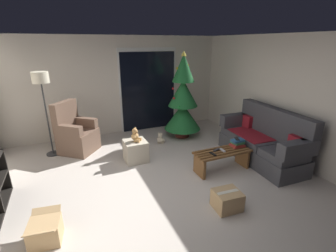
{
  "coord_description": "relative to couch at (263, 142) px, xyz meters",
  "views": [
    {
      "loc": [
        -1.29,
        -3.17,
        2.33
      ],
      "look_at": [
        0.4,
        0.7,
        0.85
      ],
      "focal_mm": 25.64,
      "sensor_mm": 36.0,
      "label": 1
    }
  ],
  "objects": [
    {
      "name": "remote_silver",
      "position": [
        -1.03,
        -0.03,
        0.01
      ],
      "size": [
        0.05,
        0.16,
        0.02
      ],
      "primitive_type": "cube",
      "rotation": [
        0.0,
        0.0,
        6.25
      ],
      "color": "#ADADB2",
      "rests_on": "coffee_table"
    },
    {
      "name": "cardboard_box_open_near_shelf",
      "position": [
        -4.05,
        -0.63,
        -0.25
      ],
      "size": [
        0.41,
        0.54,
        0.34
      ],
      "color": "tan",
      "rests_on": "ground"
    },
    {
      "name": "patio_door_glass",
      "position": [
        -1.5,
        2.77,
        0.65
      ],
      "size": [
        1.5,
        0.02,
        2.1
      ],
      "primitive_type": "cube",
      "color": "black",
      "rests_on": "ground"
    },
    {
      "name": "christmas_tree",
      "position": [
        -0.93,
        1.84,
        0.54
      ],
      "size": [
        0.93,
        0.93,
        2.14
      ],
      "color": "#4C1E19",
      "rests_on": "ground"
    },
    {
      "name": "teddy_bear_cream_by_tree",
      "position": [
        -1.63,
        1.62,
        -0.28
      ],
      "size": [
        0.21,
        0.21,
        0.29
      ],
      "color": "beige",
      "rests_on": "ground"
    },
    {
      "name": "book_stack",
      "position": [
        -0.65,
        0.02,
        0.07
      ],
      "size": [
        0.26,
        0.22,
        0.15
      ],
      "color": "#A32D28",
      "rests_on": "coffee_table"
    },
    {
      "name": "cell_phone",
      "position": [
        -0.66,
        0.04,
        0.15
      ],
      "size": [
        0.11,
        0.16,
        0.01
      ],
      "primitive_type": "cube",
      "rotation": [
        0.0,
        0.0,
        -0.35
      ],
      "color": "black",
      "rests_on": "book_stack"
    },
    {
      "name": "wall_right",
      "position": [
        0.54,
        -0.2,
        0.85
      ],
      "size": [
        0.12,
        6.0,
        2.5
      ],
      "primitive_type": "cube",
      "color": "beige",
      "rests_on": "ground"
    },
    {
      "name": "cardboard_box_taped_mid_floor",
      "position": [
        -1.63,
        -1.0,
        -0.26
      ],
      "size": [
        0.41,
        0.37,
        0.28
      ],
      "color": "tan",
      "rests_on": "ground"
    },
    {
      "name": "armchair",
      "position": [
        -3.5,
        1.98,
        0.0
      ],
      "size": [
        0.97,
        0.96,
        1.13
      ],
      "color": "brown",
      "rests_on": "ground"
    },
    {
      "name": "remote_graphite",
      "position": [
        -1.13,
        0.03,
        0.01
      ],
      "size": [
        0.16,
        0.1,
        0.02
      ],
      "primitive_type": "cube",
      "rotation": [
        0.0,
        0.0,
        1.94
      ],
      "color": "#333338",
      "rests_on": "coffee_table"
    },
    {
      "name": "floor_lamp",
      "position": [
        -4.01,
        2.02,
        1.11
      ],
      "size": [
        0.32,
        0.32,
        1.78
      ],
      "color": "#2D2D30",
      "rests_on": "ground"
    },
    {
      "name": "patio_door_frame",
      "position": [
        -1.5,
        2.79,
        0.7
      ],
      "size": [
        1.6,
        0.02,
        2.2
      ],
      "primitive_type": "cube",
      "color": "silver",
      "rests_on": "ground"
    },
    {
      "name": "coffee_table",
      "position": [
        -1.03,
        -0.03,
        -0.13
      ],
      "size": [
        1.1,
        0.4,
        0.4
      ],
      "color": "brown",
      "rests_on": "ground"
    },
    {
      "name": "ground_plane",
      "position": [
        -2.32,
        -0.2,
        -0.4
      ],
      "size": [
        7.0,
        7.0,
        0.0
      ],
      "primitive_type": "plane",
      "color": "#BCB2A8"
    },
    {
      "name": "remote_black",
      "position": [
        -1.29,
        -0.09,
        0.01
      ],
      "size": [
        0.06,
        0.16,
        0.02
      ],
      "primitive_type": "cube",
      "rotation": [
        0.0,
        0.0,
        3.22
      ],
      "color": "black",
      "rests_on": "coffee_table"
    },
    {
      "name": "wall_back",
      "position": [
        -2.32,
        2.86,
        0.85
      ],
      "size": [
        5.72,
        0.12,
        2.5
      ],
      "primitive_type": "cube",
      "color": "beige",
      "rests_on": "ground"
    },
    {
      "name": "teddy_bear_honey",
      "position": [
        -2.42,
        1.0,
        0.16
      ],
      "size": [
        0.22,
        0.21,
        0.29
      ],
      "color": "tan",
      "rests_on": "ottoman"
    },
    {
      "name": "couch",
      "position": [
        0.0,
        0.0,
        0.0
      ],
      "size": [
        0.88,
        1.98,
        1.08
      ],
      "color": "#3D3D42",
      "rests_on": "ground"
    },
    {
      "name": "ottoman",
      "position": [
        -2.43,
        1.0,
        -0.18
      ],
      "size": [
        0.44,
        0.44,
        0.44
      ],
      "primitive_type": "cube",
      "color": "#B2A893",
      "rests_on": "ground"
    }
  ]
}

